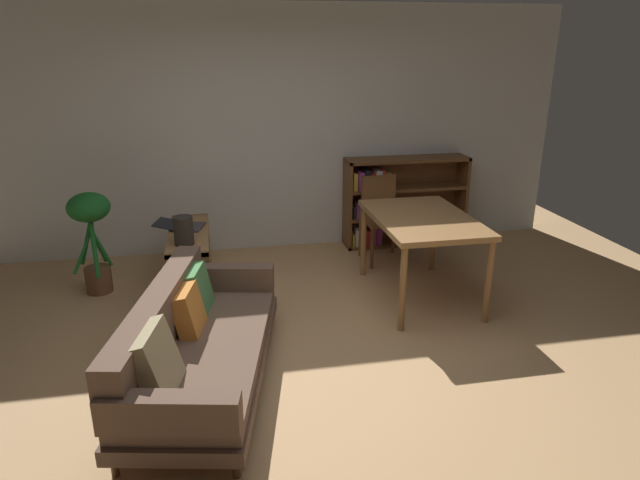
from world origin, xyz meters
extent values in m
plane|color=tan|center=(0.00, 0.00, 0.00)|extent=(8.16, 8.16, 0.00)
cube|color=silver|center=(0.00, 2.70, 1.35)|extent=(6.80, 0.10, 2.70)
cylinder|color=#56351E|center=(-0.25, 0.71, 0.06)|extent=(0.04, 0.04, 0.12)
cylinder|color=#56351E|center=(-0.62, -1.05, 0.06)|extent=(0.04, 0.04, 0.12)
cylinder|color=#56351E|center=(-0.91, 0.85, 0.06)|extent=(0.04, 0.04, 0.12)
cylinder|color=#56351E|center=(-1.28, -0.91, 0.06)|extent=(0.04, 0.04, 0.12)
cube|color=brown|center=(-0.76, -0.10, 0.17)|extent=(1.18, 2.08, 0.10)
cube|color=brown|center=(-0.76, -0.10, 0.27)|extent=(1.14, 2.00, 0.10)
cube|color=brown|center=(-1.07, -0.04, 0.51)|extent=(0.57, 1.87, 0.37)
cube|color=brown|center=(-0.58, 0.79, 0.43)|extent=(0.78, 0.30, 0.21)
cube|color=brown|center=(-0.95, -0.99, 0.43)|extent=(0.78, 0.30, 0.21)
cube|color=tan|center=(-1.03, -0.60, 0.51)|extent=(0.30, 0.45, 0.42)
cube|color=orange|center=(-0.88, 0.12, 0.47)|extent=(0.25, 0.36, 0.35)
cube|color=#4C894C|center=(-0.81, 0.46, 0.48)|extent=(0.25, 0.38, 0.36)
cube|color=olive|center=(-0.91, 2.21, 0.28)|extent=(0.38, 0.04, 0.57)
cube|color=olive|center=(-0.91, 1.05, 0.28)|extent=(0.38, 0.04, 0.57)
cube|color=olive|center=(-0.91, 1.63, 0.23)|extent=(0.38, 1.17, 0.04)
cube|color=olive|center=(-0.91, 1.63, 0.55)|extent=(0.38, 1.21, 0.04)
cube|color=olive|center=(-0.91, 1.63, 0.02)|extent=(0.38, 1.17, 0.04)
cube|color=#333338|center=(-0.89, 1.77, 0.58)|extent=(0.30, 0.35, 0.02)
cube|color=black|center=(-1.11, 1.82, 0.61)|extent=(0.28, 0.34, 0.05)
cylinder|color=#2D2823|center=(-0.93, 1.29, 0.70)|extent=(0.17, 0.17, 0.26)
cylinder|color=slate|center=(-0.93, 1.29, 0.75)|extent=(0.10, 0.10, 0.01)
cylinder|color=brown|center=(-1.79, 1.69, 0.13)|extent=(0.25, 0.25, 0.25)
cylinder|color=#1E6B28|center=(-1.72, 1.70, 0.43)|extent=(0.16, 0.07, 0.38)
cylinder|color=#1E6B28|center=(-1.76, 1.77, 0.42)|extent=(0.09, 0.19, 0.35)
cylinder|color=#1E6B28|center=(-1.87, 1.76, 0.47)|extent=(0.20, 0.18, 0.47)
cylinder|color=#1E6B28|center=(-1.88, 1.62, 0.44)|extent=(0.21, 0.17, 0.40)
cylinder|color=#1E6B28|center=(-1.76, 1.55, 0.50)|extent=(0.10, 0.31, 0.53)
ellipsoid|color=#1E6B28|center=(-1.79, 1.69, 0.85)|extent=(0.39, 0.39, 0.27)
cylinder|color=olive|center=(0.82, 1.60, 0.37)|extent=(0.06, 0.06, 0.74)
cylinder|color=olive|center=(0.82, 0.38, 0.37)|extent=(0.06, 0.06, 0.74)
cylinder|color=olive|center=(1.58, 1.60, 0.37)|extent=(0.06, 0.06, 0.74)
cylinder|color=olive|center=(1.58, 0.38, 0.37)|extent=(0.06, 0.06, 0.74)
cube|color=olive|center=(1.20, 0.99, 0.77)|extent=(0.86, 1.32, 0.05)
cylinder|color=brown|center=(1.36, 1.77, 0.22)|extent=(0.04, 0.04, 0.44)
cylinder|color=brown|center=(0.96, 1.75, 0.22)|extent=(0.04, 0.04, 0.44)
cylinder|color=brown|center=(1.34, 2.16, 0.22)|extent=(0.04, 0.04, 0.44)
cylinder|color=brown|center=(0.94, 2.14, 0.22)|extent=(0.04, 0.04, 0.44)
cube|color=brown|center=(1.15, 1.96, 0.46)|extent=(0.45, 0.45, 0.04)
cube|color=brown|center=(1.14, 2.15, 0.70)|extent=(0.39, 0.06, 0.43)
cube|color=brown|center=(0.87, 2.47, 0.52)|extent=(0.04, 0.34, 1.03)
cube|color=brown|center=(2.27, 2.47, 0.52)|extent=(0.04, 0.34, 1.03)
cube|color=brown|center=(1.57, 2.47, 1.02)|extent=(1.44, 0.34, 0.04)
cube|color=brown|center=(1.57, 2.47, 0.02)|extent=(1.44, 0.34, 0.04)
cube|color=brown|center=(1.57, 2.62, 0.52)|extent=(1.41, 0.04, 1.03)
cube|color=brown|center=(1.57, 2.47, 0.35)|extent=(1.41, 0.33, 0.04)
cube|color=brown|center=(1.57, 2.47, 0.68)|extent=(1.41, 0.33, 0.04)
cube|color=gold|center=(0.92, 2.44, 0.11)|extent=(0.03, 0.21, 0.14)
cube|color=silver|center=(0.97, 2.45, 0.14)|extent=(0.06, 0.28, 0.20)
cube|color=red|center=(1.03, 2.44, 0.11)|extent=(0.05, 0.23, 0.15)
cube|color=red|center=(1.10, 2.45, 0.13)|extent=(0.07, 0.27, 0.18)
cube|color=#993884|center=(1.16, 2.45, 0.15)|extent=(0.05, 0.24, 0.23)
cube|color=#993884|center=(1.23, 2.44, 0.13)|extent=(0.07, 0.20, 0.19)
cube|color=black|center=(0.92, 2.46, 0.44)|extent=(0.03, 0.29, 0.15)
cube|color=#993884|center=(0.96, 2.45, 0.45)|extent=(0.03, 0.26, 0.16)
cube|color=silver|center=(1.00, 2.44, 0.45)|extent=(0.05, 0.21, 0.16)
cube|color=gold|center=(1.05, 2.44, 0.46)|extent=(0.03, 0.21, 0.18)
cube|color=silver|center=(1.11, 2.44, 0.46)|extent=(0.06, 0.21, 0.19)
cube|color=silver|center=(1.16, 2.45, 0.45)|extent=(0.04, 0.25, 0.17)
cube|color=gold|center=(0.93, 2.44, 0.80)|extent=(0.05, 0.21, 0.19)
cube|color=#993884|center=(0.99, 2.45, 0.81)|extent=(0.06, 0.27, 0.21)
cube|color=black|center=(1.06, 2.46, 0.82)|extent=(0.06, 0.28, 0.23)
cube|color=red|center=(1.13, 2.46, 0.79)|extent=(0.06, 0.29, 0.18)
cube|color=silver|center=(1.20, 2.44, 0.81)|extent=(0.07, 0.21, 0.21)
cube|color=red|center=(1.26, 2.44, 0.81)|extent=(0.03, 0.24, 0.22)
cube|color=gold|center=(1.31, 2.44, 0.79)|extent=(0.07, 0.22, 0.18)
camera|label=1|loc=(-0.65, -3.58, 2.27)|focal=31.32mm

